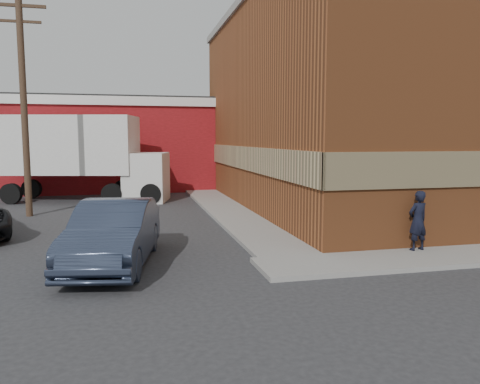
{
  "coord_description": "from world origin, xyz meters",
  "views": [
    {
      "loc": [
        -3.42,
        -11.33,
        3.15
      ],
      "look_at": [
        0.12,
        3.76,
        1.38
      ],
      "focal_mm": 35.0,
      "sensor_mm": 36.0,
      "label": 1
    }
  ],
  "objects": [
    {
      "name": "warehouse",
      "position": [
        -6.0,
        20.0,
        2.81
      ],
      "size": [
        16.3,
        8.3,
        5.6
      ],
      "color": "maroon",
      "rests_on": "ground"
    },
    {
      "name": "box_truck",
      "position": [
        -5.64,
        13.33,
        2.46
      ],
      "size": [
        9.01,
        4.48,
        4.27
      ],
      "rotation": [
        0.0,
        0.0,
        -0.23
      ],
      "color": "white",
      "rests_on": "ground"
    },
    {
      "name": "ground",
      "position": [
        0.0,
        0.0,
        0.0
      ],
      "size": [
        90.0,
        90.0,
        0.0
      ],
      "primitive_type": "plane",
      "color": "#28282B",
      "rests_on": "ground"
    },
    {
      "name": "sidewalk_west",
      "position": [
        0.6,
        9.0,
        0.06
      ],
      "size": [
        1.8,
        18.0,
        0.12
      ],
      "primitive_type": "cube",
      "color": "gray",
      "rests_on": "ground"
    },
    {
      "name": "sedan",
      "position": [
        -3.87,
        0.5,
        0.8
      ],
      "size": [
        2.52,
        5.11,
        1.61
      ],
      "primitive_type": "imported",
      "rotation": [
        0.0,
        0.0,
        -0.17
      ],
      "color": "#323C53",
      "rests_on": "ground"
    },
    {
      "name": "brick_building",
      "position": [
        8.5,
        9.0,
        4.68
      ],
      "size": [
        14.25,
        18.25,
        9.36
      ],
      "color": "brown",
      "rests_on": "ground"
    },
    {
      "name": "utility_pole",
      "position": [
        -7.5,
        9.0,
        4.75
      ],
      "size": [
        2.0,
        0.26,
        9.0
      ],
      "color": "#493624",
      "rests_on": "ground"
    },
    {
      "name": "man",
      "position": [
        4.14,
        -0.25,
        0.94
      ],
      "size": [
        0.66,
        0.5,
        1.64
      ],
      "primitive_type": "imported",
      "rotation": [
        0.0,
        0.0,
        3.33
      ],
      "color": "black",
      "rests_on": "sidewalk_south"
    }
  ]
}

